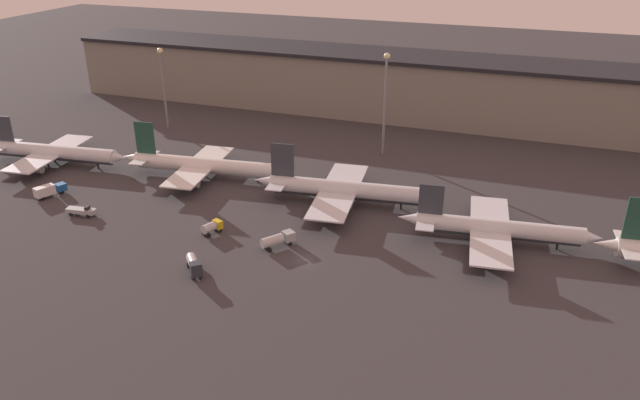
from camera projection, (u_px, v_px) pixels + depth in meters
name	position (u px, v px, depth m)	size (l,w,h in m)	color
ground	(305.00, 260.00, 125.53)	(600.00, 600.00, 0.00)	#383538
terminal_building	(415.00, 87.00, 208.03)	(249.26, 24.18, 21.05)	gray
airplane_0	(54.00, 152.00, 171.60)	(44.03, 30.63, 12.89)	silver
airplane_1	(204.00, 166.00, 163.06)	(47.57, 30.71, 14.12)	white
airplane_2	(344.00, 190.00, 148.25)	(45.53, 34.40, 14.03)	silver
airplane_3	(496.00, 229.00, 130.69)	(41.86, 33.20, 12.00)	silver
service_vehicle_0	(212.00, 227.00, 135.20)	(3.67, 5.06, 2.69)	gold
service_vehicle_1	(194.00, 265.00, 120.34)	(6.01, 6.52, 3.42)	#282D38
service_vehicle_2	(49.00, 190.00, 152.80)	(4.90, 7.90, 3.06)	#195199
service_vehicle_3	(81.00, 211.00, 143.45)	(7.14, 2.95, 2.52)	#9EA3A8
service_vehicle_5	(278.00, 240.00, 129.84)	(6.19, 7.34, 2.82)	#9EA3A8
lamp_post_0	(163.00, 78.00, 195.39)	(1.80, 1.80, 25.77)	slate
lamp_post_1	(385.00, 93.00, 172.24)	(1.80, 1.80, 29.29)	slate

